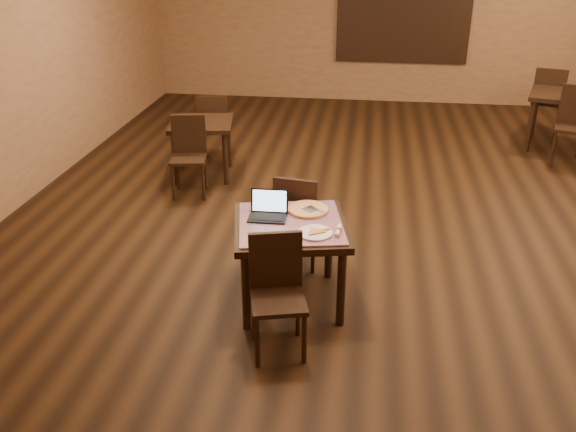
# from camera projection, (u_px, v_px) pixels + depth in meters

# --- Properties ---
(ground) EXTENTS (10.00, 10.00, 0.00)m
(ground) POSITION_uv_depth(u_px,v_px,m) (364.00, 211.00, 7.02)
(ground) COLOR black
(ground) RESTS_ON ground
(wall_back) EXTENTS (8.00, 0.02, 3.00)m
(wall_back) POSITION_uv_depth(u_px,v_px,m) (375.00, 17.00, 10.85)
(wall_back) COLOR #9A714E
(wall_back) RESTS_ON ground
(wall_left) EXTENTS (0.02, 10.00, 3.00)m
(wall_left) POSITION_uv_depth(u_px,v_px,m) (15.00, 70.00, 6.86)
(wall_left) COLOR #9A714E
(wall_left) RESTS_ON ground
(mural) EXTENTS (2.34, 0.05, 1.64)m
(mural) POSITION_uv_depth(u_px,v_px,m) (404.00, 15.00, 10.73)
(mural) COLOR #295999
(mural) RESTS_ON wall_back
(tiled_table) EXTENTS (1.09, 1.09, 0.76)m
(tiled_table) POSITION_uv_depth(u_px,v_px,m) (291.00, 234.00, 5.06)
(tiled_table) COLOR black
(tiled_table) RESTS_ON ground
(chair_main_near) EXTENTS (0.49, 0.49, 0.93)m
(chair_main_near) POSITION_uv_depth(u_px,v_px,m) (277.00, 287.00, 4.57)
(chair_main_near) COLOR black
(chair_main_near) RESTS_ON ground
(chair_main_far) EXTENTS (0.46, 0.46, 0.94)m
(chair_main_far) POSITION_uv_depth(u_px,v_px,m) (298.00, 216.00, 5.67)
(chair_main_far) COLOR black
(chair_main_far) RESTS_ON ground
(laptop) EXTENTS (0.32, 0.25, 0.22)m
(laptop) POSITION_uv_depth(u_px,v_px,m) (269.00, 210.00, 5.11)
(laptop) COLOR black
(laptop) RESTS_ON tiled_table
(plate) EXTENTS (0.28, 0.28, 0.02)m
(plate) POSITION_uv_depth(u_px,v_px,m) (315.00, 233.00, 4.83)
(plate) COLOR white
(plate) RESTS_ON tiled_table
(pizza_slice) EXTENTS (0.24, 0.24, 0.02)m
(pizza_slice) POSITION_uv_depth(u_px,v_px,m) (315.00, 231.00, 4.82)
(pizza_slice) COLOR beige
(pizza_slice) RESTS_ON plate
(pizza_pan) EXTENTS (0.34, 0.34, 0.01)m
(pizza_pan) POSITION_uv_depth(u_px,v_px,m) (308.00, 211.00, 5.22)
(pizza_pan) COLOR silver
(pizza_pan) RESTS_ON tiled_table
(pizza_whole) EXTENTS (0.35, 0.35, 0.02)m
(pizza_whole) POSITION_uv_depth(u_px,v_px,m) (308.00, 209.00, 5.21)
(pizza_whole) COLOR beige
(pizza_whole) RESTS_ON pizza_pan
(spatula) EXTENTS (0.27, 0.26, 0.01)m
(spatula) POSITION_uv_depth(u_px,v_px,m) (310.00, 209.00, 5.18)
(spatula) COLOR silver
(spatula) RESTS_ON pizza_whole
(napkin_roll) EXTENTS (0.05, 0.19, 0.04)m
(napkin_roll) POSITION_uv_depth(u_px,v_px,m) (338.00, 231.00, 4.83)
(napkin_roll) COLOR white
(napkin_roll) RESTS_ON tiled_table
(other_table_a) EXTENTS (1.08, 1.08, 0.81)m
(other_table_a) POSITION_uv_depth(u_px,v_px,m) (561.00, 103.00, 8.75)
(other_table_a) COLOR black
(other_table_a) RESTS_ON ground
(other_table_a_chair_near) EXTENTS (0.57, 0.57, 1.05)m
(other_table_a_chair_near) POSITION_uv_depth(u_px,v_px,m) (574.00, 121.00, 8.23)
(other_table_a_chair_near) COLOR black
(other_table_a_chair_near) RESTS_ON ground
(other_table_a_chair_far) EXTENTS (0.57, 0.57, 1.05)m
(other_table_a_chair_far) POSITION_uv_depth(u_px,v_px,m) (548.00, 98.00, 9.34)
(other_table_a_chair_far) COLOR black
(other_table_a_chair_far) RESTS_ON ground
(other_table_b) EXTENTS (0.90, 0.90, 0.73)m
(other_table_b) POSITION_uv_depth(u_px,v_px,m) (202.00, 131.00, 7.77)
(other_table_b) COLOR black
(other_table_b) RESTS_ON ground
(other_table_b_chair_near) EXTENTS (0.47, 0.47, 0.95)m
(other_table_b_chair_near) POSITION_uv_depth(u_px,v_px,m) (189.00, 151.00, 7.31)
(other_table_b_chair_near) COLOR black
(other_table_b_chair_near) RESTS_ON ground
(other_table_b_chair_far) EXTENTS (0.47, 0.47, 0.95)m
(other_table_b_chair_far) POSITION_uv_depth(u_px,v_px,m) (214.00, 124.00, 8.29)
(other_table_b_chair_far) COLOR black
(other_table_b_chair_far) RESTS_ON ground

